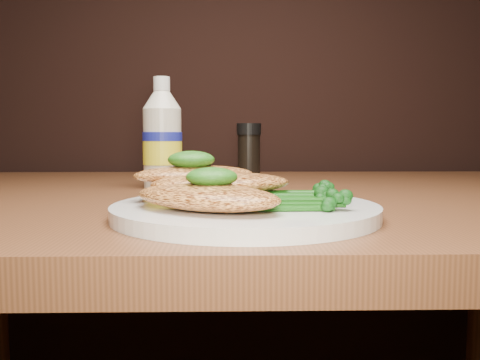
{
  "coord_description": "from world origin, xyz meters",
  "views": [
    {
      "loc": [
        -0.03,
        0.3,
        0.83
      ],
      "look_at": [
        -0.01,
        0.81,
        0.79
      ],
      "focal_mm": 37.85,
      "sensor_mm": 36.0,
      "label": 1
    }
  ],
  "objects": [
    {
      "name": "chicken_back",
      "position": [
        -0.06,
        0.85,
        0.79
      ],
      "size": [
        0.15,
        0.1,
        0.02
      ],
      "primitive_type": "ellipsoid",
      "rotation": [
        0.0,
        0.0,
        0.29
      ],
      "color": "#F59E4E",
      "rests_on": "plate"
    },
    {
      "name": "pesto_front",
      "position": [
        -0.04,
        0.78,
        0.79
      ],
      "size": [
        0.05,
        0.05,
        0.02
      ],
      "primitive_type": "ellipsoid",
      "rotation": [
        0.0,
        0.0,
        0.13
      ],
      "color": "black",
      "rests_on": "chicken_front"
    },
    {
      "name": "pepper_grinder",
      "position": [
        0.01,
        1.18,
        0.8
      ],
      "size": [
        0.06,
        0.06,
        0.1
      ],
      "primitive_type": null,
      "rotation": [
        0.0,
        0.0,
        -0.4
      ],
      "color": "black",
      "rests_on": "dining_table"
    },
    {
      "name": "pesto_back",
      "position": [
        -0.07,
        0.84,
        0.81
      ],
      "size": [
        0.05,
        0.05,
        0.02
      ],
      "primitive_type": "ellipsoid",
      "rotation": [
        0.0,
        0.0,
        -0.06
      ],
      "color": "black",
      "rests_on": "chicken_back"
    },
    {
      "name": "plate",
      "position": [
        -0.01,
        0.81,
        0.76
      ],
      "size": [
        0.27,
        0.27,
        0.01
      ],
      "primitive_type": "cylinder",
      "color": "white",
      "rests_on": "dining_table"
    },
    {
      "name": "broccolini_bundle",
      "position": [
        0.03,
        0.8,
        0.77
      ],
      "size": [
        0.14,
        0.12,
        0.02
      ],
      "primitive_type": null,
      "rotation": [
        0.0,
        0.0,
        -0.19
      ],
      "color": "#164F11",
      "rests_on": "plate"
    },
    {
      "name": "chicken_front",
      "position": [
        -0.05,
        0.77,
        0.78
      ],
      "size": [
        0.17,
        0.15,
        0.02
      ],
      "primitive_type": "ellipsoid",
      "rotation": [
        0.0,
        0.0,
        -0.59
      ],
      "color": "#F59E4E",
      "rests_on": "plate"
    },
    {
      "name": "chicken_mid",
      "position": [
        -0.03,
        0.82,
        0.78
      ],
      "size": [
        0.16,
        0.11,
        0.02
      ],
      "primitive_type": "ellipsoid",
      "rotation": [
        0.0,
        0.0,
        0.25
      ],
      "color": "#F59E4E",
      "rests_on": "plate"
    },
    {
      "name": "mayo_bottle",
      "position": [
        -0.13,
        1.1,
        0.84
      ],
      "size": [
        0.08,
        0.08,
        0.17
      ],
      "primitive_type": null,
      "rotation": [
        0.0,
        0.0,
        -0.42
      ],
      "color": "beige",
      "rests_on": "dining_table"
    }
  ]
}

